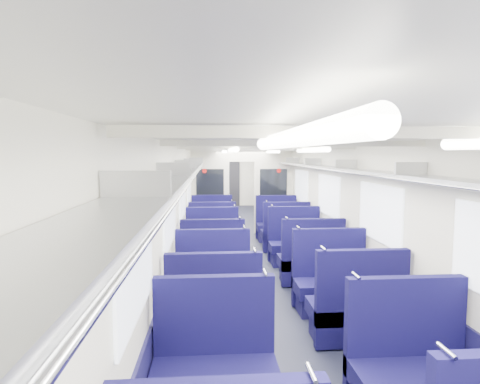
{
  "coord_description": "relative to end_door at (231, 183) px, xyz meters",
  "views": [
    {
      "loc": [
        -0.85,
        -7.99,
        2.2
      ],
      "look_at": [
        -0.01,
        3.5,
        1.11
      ],
      "focal_mm": 29.82,
      "sensor_mm": 36.0,
      "label": 1
    }
  ],
  "objects": [
    {
      "name": "seat_10",
      "position": [
        -0.83,
        -11.51,
        -0.64
      ],
      "size": [
        1.06,
        0.58,
        1.18
      ],
      "color": "#100E45",
      "rests_on": "floor"
    },
    {
      "name": "luggage_rack_right",
      "position": [
        1.21,
        -8.94,
        0.97
      ],
      "size": [
        0.36,
        17.4,
        0.18
      ],
      "color": "#B2B5BA",
      "rests_on": "wall_right"
    },
    {
      "name": "wall_far",
      "position": [
        0.0,
        0.06,
        0.18
      ],
      "size": [
        2.8,
        0.02,
        2.35
      ],
      "primitive_type": "cube",
      "color": "beige",
      "rests_on": "floor"
    },
    {
      "name": "seat_17",
      "position": [
        0.83,
        -8.1,
        -0.64
      ],
      "size": [
        1.06,
        0.58,
        1.18
      ],
      "color": "#100E45",
      "rests_on": "floor"
    },
    {
      "name": "seat_19",
      "position": [
        0.83,
        -6.95,
        -0.64
      ],
      "size": [
        1.06,
        0.58,
        1.18
      ],
      "color": "#100E45",
      "rests_on": "floor"
    },
    {
      "name": "dado_left",
      "position": [
        -1.39,
        -8.94,
        -0.65
      ],
      "size": [
        0.03,
        17.9,
        0.7
      ],
      "primitive_type": "cube",
      "color": "#131139",
      "rests_on": "floor"
    },
    {
      "name": "seat_18",
      "position": [
        -0.83,
        -6.75,
        -0.64
      ],
      "size": [
        1.06,
        0.58,
        1.18
      ],
      "color": "#100E45",
      "rests_on": "floor"
    },
    {
      "name": "floor",
      "position": [
        0.0,
        -8.94,
        -1.0
      ],
      "size": [
        2.8,
        18.0,
        0.01
      ],
      "primitive_type": "cube",
      "color": "black",
      "rests_on": "ground"
    },
    {
      "name": "wall_left",
      "position": [
        -1.4,
        -8.94,
        0.18
      ],
      "size": [
        0.02,
        18.0,
        2.35
      ],
      "primitive_type": "cube",
      "color": "beige",
      "rests_on": "floor"
    },
    {
      "name": "seat_15",
      "position": [
        0.83,
        -9.15,
        -0.64
      ],
      "size": [
        1.06,
        0.58,
        1.18
      ],
      "color": "#100E45",
      "rests_on": "floor"
    },
    {
      "name": "seat_6",
      "position": [
        -0.83,
        -13.69,
        -0.64
      ],
      "size": [
        1.06,
        0.58,
        1.18
      ],
      "color": "#100E45",
      "rests_on": "floor"
    },
    {
      "name": "seat_12",
      "position": [
        -0.83,
        -10.35,
        -0.64
      ],
      "size": [
        1.06,
        0.58,
        1.18
      ],
      "color": "#100E45",
      "rests_on": "floor"
    },
    {
      "name": "luggage_rack_left",
      "position": [
        -1.21,
        -8.94,
        0.97
      ],
      "size": [
        0.36,
        17.4,
        0.18
      ],
      "color": "#B2B5BA",
      "rests_on": "wall_left"
    },
    {
      "name": "seat_11",
      "position": [
        0.83,
        -11.58,
        -0.64
      ],
      "size": [
        1.06,
        0.58,
        1.18
      ],
      "color": "#100E45",
      "rests_on": "floor"
    },
    {
      "name": "windows",
      "position": [
        0.0,
        -9.4,
        0.42
      ],
      "size": [
        2.78,
        15.6,
        0.75
      ],
      "color": "white",
      "rests_on": "wall_left"
    },
    {
      "name": "dado_right",
      "position": [
        1.39,
        -8.94,
        -0.65
      ],
      "size": [
        0.03,
        17.9,
        0.7
      ],
      "primitive_type": "cube",
      "color": "#131139",
      "rests_on": "floor"
    },
    {
      "name": "ceiling_fittings",
      "position": [
        0.0,
        -9.2,
        1.29
      ],
      "size": [
        2.7,
        16.06,
        0.11
      ],
      "color": "silver",
      "rests_on": "ceiling"
    },
    {
      "name": "seat_9",
      "position": [
        0.83,
        -12.55,
        -0.64
      ],
      "size": [
        1.06,
        0.58,
        1.18
      ],
      "color": "#100E45",
      "rests_on": "floor"
    },
    {
      "name": "seat_14",
      "position": [
        -0.83,
        -9.14,
        -0.64
      ],
      "size": [
        1.06,
        0.58,
        1.18
      ],
      "color": "#100E45",
      "rests_on": "floor"
    },
    {
      "name": "ceiling",
      "position": [
        0.0,
        -8.94,
        1.35
      ],
      "size": [
        2.8,
        18.0,
        0.01
      ],
      "primitive_type": "cube",
      "color": "white",
      "rests_on": "wall_left"
    },
    {
      "name": "wall_right",
      "position": [
        1.4,
        -8.94,
        0.18
      ],
      "size": [
        0.02,
        18.0,
        2.35
      ],
      "primitive_type": "cube",
      "color": "beige",
      "rests_on": "floor"
    },
    {
      "name": "end_door",
      "position": [
        0.0,
        0.0,
        0.0
      ],
      "size": [
        0.75,
        0.06,
        2.0
      ],
      "primitive_type": "cube",
      "color": "black",
      "rests_on": "floor"
    },
    {
      "name": "bulkhead",
      "position": [
        -0.0,
        -6.0,
        0.23
      ],
      "size": [
        2.8,
        0.1,
        2.35
      ],
      "color": "silver",
      "rests_on": "floor"
    },
    {
      "name": "seat_7",
      "position": [
        0.83,
        -13.84,
        -0.64
      ],
      "size": [
        1.06,
        0.58,
        1.18
      ],
      "color": "#100E45",
      "rests_on": "floor"
    },
    {
      "name": "seat_16",
      "position": [
        -0.83,
        -7.99,
        -0.64
      ],
      "size": [
        1.06,
        0.58,
        1.18
      ],
      "color": "#100E45",
      "rests_on": "floor"
    },
    {
      "name": "seat_8",
      "position": [
        -0.83,
        -12.58,
        -0.64
      ],
      "size": [
        1.06,
        0.58,
        1.18
      ],
      "color": "#100E45",
      "rests_on": "floor"
    },
    {
      "name": "seat_13",
      "position": [
        0.83,
        -10.43,
        -0.64
      ],
      "size": [
        1.06,
        0.58,
        1.18
      ],
      "color": "#100E45",
      "rests_on": "floor"
    }
  ]
}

